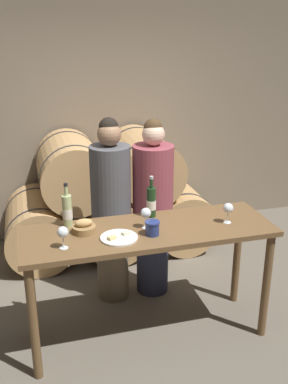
{
  "coord_description": "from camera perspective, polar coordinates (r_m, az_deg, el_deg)",
  "views": [
    {
      "loc": [
        -0.84,
        -2.91,
        2.37
      ],
      "look_at": [
        0.0,
        0.12,
        1.19
      ],
      "focal_mm": 42.0,
      "sensor_mm": 36.0,
      "label": 1
    }
  ],
  "objects": [
    {
      "name": "ground_plane",
      "position": [
        3.85,
        0.52,
        -17.49
      ],
      "size": [
        10.0,
        10.0,
        0.0
      ],
      "primitive_type": "plane",
      "color": "#665E51"
    },
    {
      "name": "stone_wall_back",
      "position": [
        5.2,
        -6.14,
        11.88
      ],
      "size": [
        10.0,
        0.12,
        3.2
      ],
      "color": "gray",
      "rests_on": "ground_plane"
    },
    {
      "name": "barrel_stack",
      "position": [
        4.89,
        -4.51,
        -0.96
      ],
      "size": [
        2.23,
        0.95,
        1.3
      ],
      "color": "tan",
      "rests_on": "ground_plane"
    },
    {
      "name": "tasting_table",
      "position": [
        3.41,
        0.56,
        -6.73
      ],
      "size": [
        1.9,
        0.62,
        0.94
      ],
      "color": "brown",
      "rests_on": "ground_plane"
    },
    {
      "name": "person_left",
      "position": [
        3.91,
        -4.18,
        -2.43
      ],
      "size": [
        0.35,
        0.35,
        1.67
      ],
      "color": "#756651",
      "rests_on": "ground_plane"
    },
    {
      "name": "person_right",
      "position": [
        4.0,
        1.13,
        -2.16
      ],
      "size": [
        0.36,
        0.36,
        1.64
      ],
      "color": "#2D334C",
      "rests_on": "ground_plane"
    },
    {
      "name": "wine_bottle_red",
      "position": [
        3.52,
        0.93,
        -1.29
      ],
      "size": [
        0.07,
        0.07,
        0.34
      ],
      "color": "#193819",
      "rests_on": "tasting_table"
    },
    {
      "name": "wine_bottle_white",
      "position": [
        3.4,
        -9.72,
        -2.36
      ],
      "size": [
        0.07,
        0.07,
        0.34
      ],
      "color": "#ADBC7F",
      "rests_on": "tasting_table"
    },
    {
      "name": "blue_crock",
      "position": [
        3.24,
        1.03,
        -4.53
      ],
      "size": [
        0.11,
        0.11,
        0.1
      ],
      "color": "navy",
      "rests_on": "tasting_table"
    },
    {
      "name": "bread_basket",
      "position": [
        3.31,
        -7.63,
        -4.48
      ],
      "size": [
        0.17,
        0.17,
        0.11
      ],
      "color": "olive",
      "rests_on": "tasting_table"
    },
    {
      "name": "cheese_plate",
      "position": [
        3.21,
        -3.19,
        -5.79
      ],
      "size": [
        0.27,
        0.27,
        0.04
      ],
      "color": "white",
      "rests_on": "tasting_table"
    },
    {
      "name": "wine_glass_far_left",
      "position": [
        3.08,
        -10.28,
        -5.1
      ],
      "size": [
        0.08,
        0.08,
        0.16
      ],
      "color": "white",
      "rests_on": "tasting_table"
    },
    {
      "name": "wine_glass_left",
      "position": [
        3.32,
        0.24,
        -2.74
      ],
      "size": [
        0.08,
        0.08,
        0.16
      ],
      "color": "white",
      "rests_on": "tasting_table"
    },
    {
      "name": "wine_glass_center",
      "position": [
        3.47,
        10.65,
        -2.09
      ],
      "size": [
        0.08,
        0.08,
        0.16
      ],
      "color": "white",
      "rests_on": "tasting_table"
    }
  ]
}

